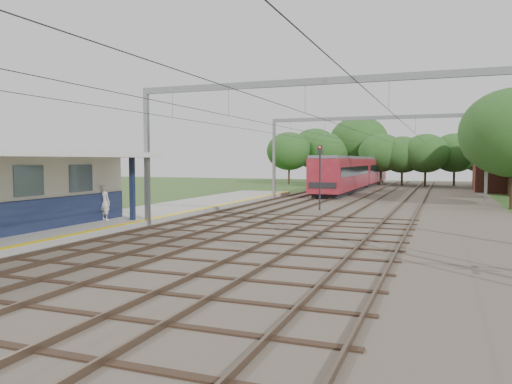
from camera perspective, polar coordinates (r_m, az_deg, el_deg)
The scene contains 9 objects.
ballast_bed at distance 37.06m, azimuth 12.84°, elevation -1.63°, with size 18.00×90.00×0.10m, color #473D33.
platform at distance 26.59m, azimuth -17.97°, elevation -3.51°, with size 5.00×52.00×0.35m, color gray.
yellow_stripe at distance 25.23m, azimuth -13.98°, elevation -3.41°, with size 0.45×52.00×0.01m, color yellow.
rail_tracks at distance 37.47m, azimuth 9.05°, elevation -1.33°, with size 11.80×88.00×0.15m.
catenary_system at distance 32.41m, azimuth 10.74°, elevation 7.32°, with size 17.22×88.00×7.00m.
tree_band at distance 63.92m, azimuth 16.12°, elevation 4.88°, with size 31.72×30.88×8.82m.
person at distance 26.53m, azimuth -16.85°, elevation -1.16°, with size 0.66×0.43×1.81m, color silver.
train at distance 59.28m, azimuth 11.48°, elevation 2.31°, with size 2.83×35.18×3.72m.
signal_post at distance 33.12m, azimuth 7.32°, elevation 2.52°, with size 0.33×0.29×4.38m.
Camera 1 is at (9.03, -6.57, 3.42)m, focal length 35.00 mm.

